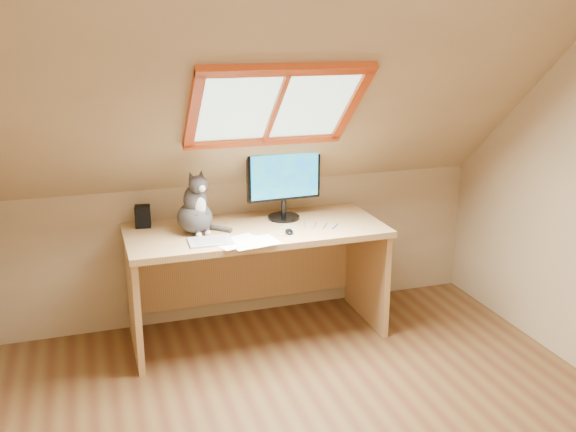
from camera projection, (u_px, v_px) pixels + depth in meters
name	position (u px, v px, depth m)	size (l,w,h in m)	color
room_shell	(352.00, 183.00, 2.75)	(3.52, 3.52, 2.41)	tan
desk	(253.00, 257.00, 4.40)	(1.71, 0.75, 0.78)	tan
monitor	(284.00, 180.00, 4.38)	(0.52, 0.22, 0.48)	black
cat	(195.00, 210.00, 4.13)	(0.30, 0.33, 0.42)	#403C39
desk_speaker	(143.00, 216.00, 4.27)	(0.10, 0.10, 0.14)	black
graphics_tablet	(210.00, 241.00, 3.98)	(0.27, 0.19, 0.01)	#B2B2B7
mouse	(289.00, 232.00, 4.14)	(0.05, 0.09, 0.03)	black
papers	(249.00, 241.00, 4.00)	(0.35, 0.30, 0.01)	white
cables	(308.00, 227.00, 4.26)	(0.51, 0.26, 0.01)	silver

